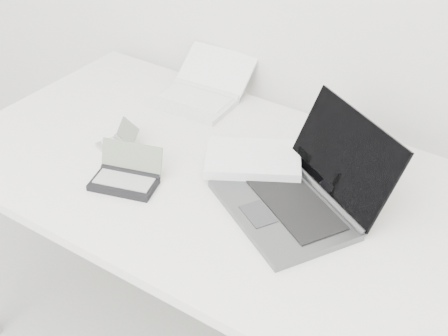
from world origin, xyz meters
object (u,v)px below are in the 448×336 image
Objects in this scene: netbook_open_white at (200,93)px; palmtop_charcoal at (126,177)px; desk at (242,198)px; laptop_large at (285,182)px.

palmtop_charcoal is (0.10, -0.45, -0.00)m from netbook_open_white.
desk is 0.14m from laptop_large.
laptop_large is 0.40m from palmtop_charcoal.
laptop_large is at bearing -34.53° from netbook_open_white.
palmtop_charcoal reaches higher than desk.
laptop_large reaches higher than netbook_open_white.
desk is 2.91× the size of laptop_large.
laptop_large is 2.89× the size of palmtop_charcoal.
netbook_open_white is 0.46m from palmtop_charcoal.
netbook_open_white is at bearing 85.45° from palmtop_charcoal.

